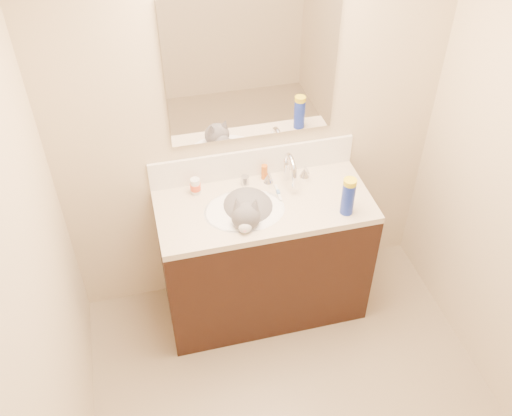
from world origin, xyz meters
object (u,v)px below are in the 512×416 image
amber_bottle (264,172)px  spray_can (348,198)px  basin (245,220)px  faucet (289,171)px  pill_bottle (195,186)px  cat (248,213)px  silver_jar (245,180)px  vanity_cabinet (264,259)px

amber_bottle → spray_can: size_ratio=0.47×
basin → amber_bottle: bearing=54.3°
amber_bottle → spray_can: 0.53m
faucet → pill_bottle: bearing=175.3°
basin → faucet: (0.30, 0.17, 0.16)m
cat → amber_bottle: cat is taller
faucet → pill_bottle: faucet is taller
basin → silver_jar: 0.25m
basin → amber_bottle: amber_bottle is taller
basin → spray_can: bearing=-15.6°
vanity_cabinet → spray_can: spray_can is taller
cat → silver_jar: bearing=98.3°
basin → silver_jar: (0.06, 0.22, 0.10)m
cat → silver_jar: (0.03, 0.22, 0.05)m
basin → pill_bottle: pill_bottle is taller
amber_bottle → spray_can: spray_can is taller
cat → silver_jar: 0.23m
vanity_cabinet → spray_can: size_ratio=6.19×
amber_bottle → basin: bearing=-125.7°
faucet → cat: (-0.28, -0.16, -0.11)m
vanity_cabinet → pill_bottle: 0.64m
pill_bottle → amber_bottle: 0.41m
vanity_cabinet → basin: basin is taller
basin → amber_bottle: size_ratio=4.93×
vanity_cabinet → amber_bottle: size_ratio=13.14×
faucet → cat: 0.34m
cat → spray_can: (0.51, -0.15, 0.12)m
silver_jar → spray_can: 0.61m
pill_bottle → spray_can: bearing=-25.2°
amber_bottle → spray_can: (0.36, -0.40, 0.05)m
cat → amber_bottle: (0.16, 0.24, 0.07)m
vanity_cabinet → cat: bearing=-166.3°
pill_bottle → spray_can: size_ratio=0.50×
vanity_cabinet → silver_jar: 0.52m
basin → pill_bottle: (-0.23, 0.21, 0.12)m
pill_bottle → basin: bearing=-42.2°
spray_can → basin: bearing=164.4°
vanity_cabinet → cat: (-0.10, -0.02, 0.42)m
vanity_cabinet → basin: (-0.12, -0.03, 0.38)m
pill_bottle → silver_jar: bearing=2.2°
vanity_cabinet → basin: size_ratio=2.67×
faucet → vanity_cabinet: bearing=-142.7°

